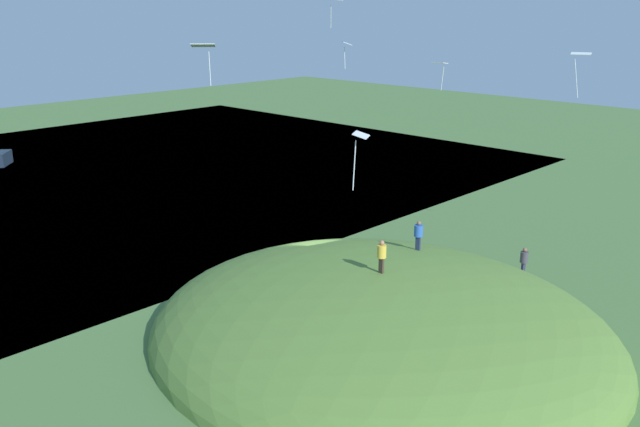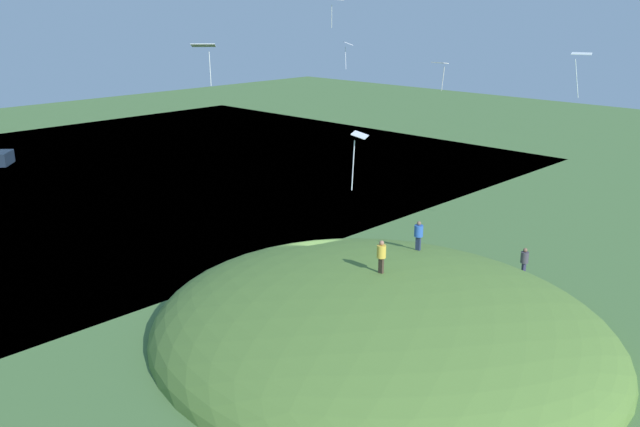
{
  "view_description": "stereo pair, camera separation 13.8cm",
  "coord_description": "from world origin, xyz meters",
  "px_view_note": "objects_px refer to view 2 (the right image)",
  "views": [
    {
      "loc": [
        25.39,
        -25.9,
        14.92
      ],
      "look_at": [
        2.73,
        -2.16,
        4.89
      ],
      "focal_mm": 38.63,
      "sensor_mm": 36.0,
      "label": 1
    },
    {
      "loc": [
        25.49,
        -25.81,
        14.92
      ],
      "look_at": [
        2.73,
        -2.16,
        4.89
      ],
      "focal_mm": 38.63,
      "sensor_mm": 36.0,
      "label": 2
    }
  ],
  "objects_px": {
    "kite_0": "(359,140)",
    "kite_3": "(440,65)",
    "kite_1": "(348,45)",
    "kite_7": "(337,1)",
    "kite_10": "(581,57)",
    "person_on_hilltop": "(381,253)",
    "person_with_child": "(524,259)",
    "kite_2": "(204,47)",
    "person_near_shore": "(419,232)"
  },
  "relations": [
    {
      "from": "person_on_hilltop",
      "to": "person_with_child",
      "type": "bearing_deg",
      "value": 78.1
    },
    {
      "from": "kite_0",
      "to": "kite_3",
      "type": "relative_size",
      "value": 1.24
    },
    {
      "from": "kite_1",
      "to": "kite_2",
      "type": "distance_m",
      "value": 13.39
    },
    {
      "from": "kite_0",
      "to": "kite_10",
      "type": "distance_m",
      "value": 16.19
    },
    {
      "from": "kite_0",
      "to": "kite_3",
      "type": "distance_m",
      "value": 17.46
    },
    {
      "from": "kite_7",
      "to": "kite_3",
      "type": "bearing_deg",
      "value": 1.09
    },
    {
      "from": "person_with_child",
      "to": "kite_2",
      "type": "height_order",
      "value": "kite_2"
    },
    {
      "from": "person_near_shore",
      "to": "kite_1",
      "type": "height_order",
      "value": "kite_1"
    },
    {
      "from": "kite_2",
      "to": "kite_3",
      "type": "distance_m",
      "value": 13.38
    },
    {
      "from": "person_near_shore",
      "to": "kite_3",
      "type": "bearing_deg",
      "value": -69.29
    },
    {
      "from": "kite_3",
      "to": "kite_2",
      "type": "bearing_deg",
      "value": -116.94
    },
    {
      "from": "kite_0",
      "to": "kite_10",
      "type": "xyz_separation_m",
      "value": [
        0.41,
        16.06,
        1.96
      ]
    },
    {
      "from": "person_with_child",
      "to": "kite_2",
      "type": "bearing_deg",
      "value": -40.28
    },
    {
      "from": "kite_0",
      "to": "kite_7",
      "type": "bearing_deg",
      "value": 134.59
    },
    {
      "from": "kite_0",
      "to": "kite_1",
      "type": "relative_size",
      "value": 1.13
    },
    {
      "from": "kite_7",
      "to": "kite_2",
      "type": "bearing_deg",
      "value": -81.36
    },
    {
      "from": "kite_2",
      "to": "kite_10",
      "type": "height_order",
      "value": "kite_2"
    },
    {
      "from": "kite_0",
      "to": "kite_2",
      "type": "distance_m",
      "value": 14.29
    },
    {
      "from": "kite_3",
      "to": "kite_7",
      "type": "height_order",
      "value": "kite_7"
    },
    {
      "from": "kite_1",
      "to": "kite_10",
      "type": "bearing_deg",
      "value": -3.49
    },
    {
      "from": "person_with_child",
      "to": "person_on_hilltop",
      "type": "bearing_deg",
      "value": -5.77
    },
    {
      "from": "person_near_shore",
      "to": "kite_0",
      "type": "relative_size",
      "value": 0.78
    },
    {
      "from": "person_on_hilltop",
      "to": "kite_3",
      "type": "height_order",
      "value": "kite_3"
    },
    {
      "from": "kite_10",
      "to": "kite_0",
      "type": "bearing_deg",
      "value": -91.45
    },
    {
      "from": "person_with_child",
      "to": "kite_1",
      "type": "bearing_deg",
      "value": -89.91
    },
    {
      "from": "kite_1",
      "to": "kite_3",
      "type": "height_order",
      "value": "kite_1"
    },
    {
      "from": "person_on_hilltop",
      "to": "kite_10",
      "type": "distance_m",
      "value": 13.91
    },
    {
      "from": "kite_1",
      "to": "kite_3",
      "type": "distance_m",
      "value": 8.33
    },
    {
      "from": "kite_1",
      "to": "kite_10",
      "type": "distance_m",
      "value": 16.15
    },
    {
      "from": "person_near_shore",
      "to": "kite_1",
      "type": "distance_m",
      "value": 15.76
    },
    {
      "from": "kite_3",
      "to": "kite_1",
      "type": "bearing_deg",
      "value": 170.78
    },
    {
      "from": "person_on_hilltop",
      "to": "kite_3",
      "type": "xyz_separation_m",
      "value": [
        -4.16,
        10.08,
        7.58
      ]
    },
    {
      "from": "kite_10",
      "to": "kite_1",
      "type": "bearing_deg",
      "value": 176.51
    },
    {
      "from": "person_on_hilltop",
      "to": "person_with_child",
      "type": "distance_m",
      "value": 10.3
    },
    {
      "from": "person_with_child",
      "to": "person_near_shore",
      "type": "distance_m",
      "value": 6.58
    },
    {
      "from": "person_on_hilltop",
      "to": "kite_1",
      "type": "bearing_deg",
      "value": 137.6
    },
    {
      "from": "person_on_hilltop",
      "to": "kite_0",
      "type": "relative_size",
      "value": 0.78
    },
    {
      "from": "kite_2",
      "to": "kite_10",
      "type": "xyz_separation_m",
      "value": [
        13.97,
        12.22,
        -0.4
      ]
    },
    {
      "from": "person_on_hilltop",
      "to": "kite_0",
      "type": "height_order",
      "value": "kite_0"
    },
    {
      "from": "kite_1",
      "to": "kite_3",
      "type": "relative_size",
      "value": 1.1
    },
    {
      "from": "person_near_shore",
      "to": "kite_7",
      "type": "distance_m",
      "value": 16.65
    },
    {
      "from": "kite_1",
      "to": "kite_2",
      "type": "bearing_deg",
      "value": -80.74
    },
    {
      "from": "kite_2",
      "to": "kite_7",
      "type": "height_order",
      "value": "kite_7"
    },
    {
      "from": "kite_3",
      "to": "kite_0",
      "type": "bearing_deg",
      "value": -64.41
    },
    {
      "from": "kite_7",
      "to": "kite_10",
      "type": "distance_m",
      "value": 15.98
    },
    {
      "from": "kite_10",
      "to": "person_near_shore",
      "type": "bearing_deg",
      "value": -129.5
    },
    {
      "from": "kite_0",
      "to": "kite_3",
      "type": "xyz_separation_m",
      "value": [
        -7.53,
        15.71,
        1.14
      ]
    },
    {
      "from": "person_on_hilltop",
      "to": "person_near_shore",
      "type": "distance_m",
      "value": 4.62
    },
    {
      "from": "kite_2",
      "to": "kite_7",
      "type": "distance_m",
      "value": 12.08
    },
    {
      "from": "kite_1",
      "to": "kite_7",
      "type": "bearing_deg",
      "value": -75.87
    }
  ]
}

